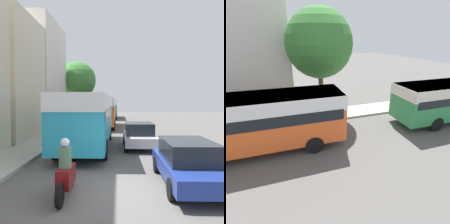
{
  "view_description": "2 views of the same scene",
  "coord_description": "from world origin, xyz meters",
  "views": [
    {
      "loc": [
        -0.03,
        -7.62,
        2.76
      ],
      "look_at": [
        -0.85,
        24.29,
        1.46
      ],
      "focal_mm": 40.0,
      "sensor_mm": 36.0,
      "label": 1
    },
    {
      "loc": [
        7.52,
        21.0,
        5.89
      ],
      "look_at": [
        -1.63,
        23.95,
        1.76
      ],
      "focal_mm": 28.0,
      "sensor_mm": 36.0,
      "label": 2
    }
  ],
  "objects": [
    {
      "name": "building_far_terrace",
      "position": [
        -9.12,
        17.73,
        5.37
      ],
      "size": [
        5.84,
        8.17,
        10.74
      ],
      "color": "silver",
      "rests_on": "ground_plane"
    },
    {
      "name": "pedestrian_near_curb",
      "position": [
        -4.64,
        20.71,
        1.05
      ],
      "size": [
        0.37,
        0.37,
        1.76
      ],
      "color": "#232838",
      "rests_on": "sidewalk"
    },
    {
      "name": "bus_following",
      "position": [
        -1.72,
        19.27,
        2.04
      ],
      "size": [
        2.66,
        9.67,
        3.15
      ],
      "color": "#EA5B23",
      "rests_on": "ground_plane"
    },
    {
      "name": "street_tree",
      "position": [
        -5.21,
        23.75,
        5.45
      ],
      "size": [
        4.7,
        4.7,
        7.67
      ],
      "color": "brown",
      "rests_on": "sidewalk"
    }
  ]
}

